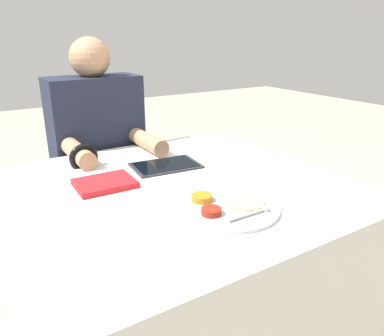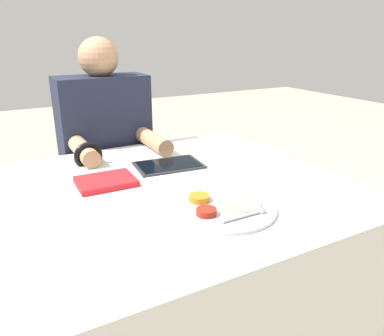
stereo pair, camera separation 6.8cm
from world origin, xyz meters
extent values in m
cube|color=silver|center=(0.00, 0.00, 0.38)|extent=(1.09, 1.03, 0.77)
cylinder|color=#B7BABF|center=(0.03, -0.24, 0.77)|extent=(0.30, 0.30, 0.01)
cylinder|color=orange|center=(-0.01, -0.17, 0.79)|extent=(0.06, 0.06, 0.02)
cylinder|color=maroon|center=(-0.03, -0.26, 0.79)|extent=(0.06, 0.06, 0.02)
cylinder|color=#DBBC7F|center=(0.09, -0.25, 0.78)|extent=(0.11, 0.11, 0.01)
cylinder|color=#B7BABF|center=(0.04, -0.32, 0.78)|extent=(0.13, 0.01, 0.01)
sphere|color=#B7BABF|center=(0.11, -0.32, 0.78)|extent=(0.02, 0.02, 0.02)
cube|color=silver|center=(-0.21, 0.12, 0.77)|extent=(0.19, 0.15, 0.01)
cube|color=red|center=(-0.21, 0.12, 0.78)|extent=(0.19, 0.15, 0.02)
cube|color=#28282D|center=(0.06, 0.18, 0.77)|extent=(0.26, 0.19, 0.01)
cube|color=black|center=(0.06, 0.18, 0.78)|extent=(0.24, 0.17, 0.00)
cube|color=black|center=(-0.05, 0.64, 0.22)|extent=(0.36, 0.22, 0.44)
cube|color=#1E2338|center=(-0.05, 0.64, 0.75)|extent=(0.40, 0.20, 0.63)
sphere|color=tan|center=(-0.05, 0.64, 1.15)|extent=(0.17, 0.17, 0.17)
cylinder|color=tan|center=(-0.20, 0.42, 0.80)|extent=(0.07, 0.28, 0.07)
cylinder|color=tan|center=(0.10, 0.42, 0.80)|extent=(0.07, 0.28, 0.07)
torus|color=black|center=(-0.20, 0.34, 0.80)|extent=(0.11, 0.02, 0.11)
camera|label=1|loc=(-0.57, -1.01, 1.25)|focal=35.00mm
camera|label=2|loc=(-0.51, -1.04, 1.25)|focal=35.00mm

